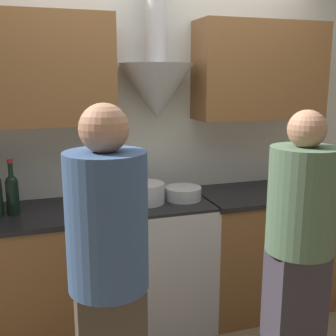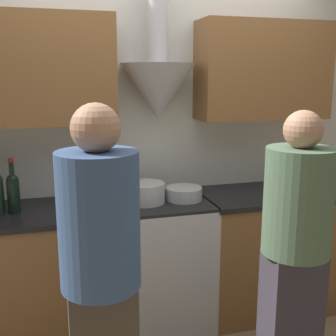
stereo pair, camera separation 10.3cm
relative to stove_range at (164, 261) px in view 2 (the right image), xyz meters
name	(u,v)px [view 2 (the right image)]	position (x,y,z in m)	size (l,w,h in m)	color
wall_back	(149,120)	(-0.04, 0.27, 0.99)	(8.40, 0.52, 2.60)	silver
counter_left	(30,278)	(-0.92, 0.00, 0.00)	(1.25, 0.62, 0.92)	brown
counter_right	(264,249)	(0.80, 0.00, 0.00)	(1.01, 0.62, 0.92)	brown
stove_range	(164,261)	(0.00, 0.00, 0.00)	(0.61, 0.60, 0.92)	silver
wine_bottle_5	(13,191)	(-0.98, -0.01, 0.60)	(0.08, 0.08, 0.35)	black
stock_pot	(145,193)	(-0.14, -0.02, 0.52)	(0.27, 0.27, 0.14)	silver
mixing_bowl	(184,193)	(0.14, -0.02, 0.50)	(0.25, 0.25, 0.09)	silver
orange_fruit	(290,182)	(1.05, 0.09, 0.49)	(0.08, 0.08, 0.08)	orange
saucepan	(304,186)	(1.05, -0.08, 0.50)	(0.20, 0.20, 0.09)	silver
person_foreground_left	(101,269)	(-0.55, -0.93, 0.44)	(0.36, 0.36, 1.65)	#473D33
person_foreground_right	(295,252)	(0.43, -0.96, 0.42)	(0.34, 0.34, 1.61)	#38333D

